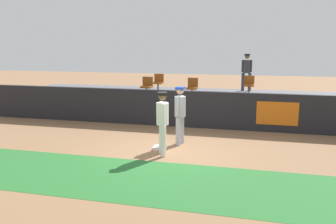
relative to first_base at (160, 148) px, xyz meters
name	(u,v)px	position (x,y,z in m)	size (l,w,h in m)	color
ground_plane	(167,151)	(0.26, -0.18, -0.04)	(60.00, 60.00, 0.00)	#846042
grass_foreground_strip	(141,179)	(0.26, -2.62, -0.04)	(18.00, 2.80, 0.01)	#26662B
first_base	(160,148)	(0.00, 0.00, 0.00)	(0.40, 0.40, 0.08)	white
player_fielder_home	(163,119)	(0.24, -0.56, 1.04)	(0.47, 0.60, 1.87)	white
player_runner_visitor	(180,111)	(0.48, 0.70, 1.06)	(0.40, 0.53, 1.89)	#9EA3AD
field_wall	(189,109)	(0.28, 3.28, 0.68)	(18.00, 0.26, 1.45)	black
bleacher_platform	(199,105)	(0.26, 5.85, 0.45)	(18.00, 4.80, 0.99)	#59595E
seat_front_left	(147,85)	(-1.93, 4.72, 1.42)	(0.48, 0.44, 0.84)	#4C4C51
seat_back_left	(158,81)	(-1.92, 6.52, 1.42)	(0.47, 0.44, 0.84)	#4C4C51
seat_front_center	(192,86)	(0.12, 4.72, 1.42)	(0.45, 0.44, 0.84)	#4C4C51
seat_back_right	(249,84)	(2.46, 6.52, 1.42)	(0.47, 0.44, 0.84)	#4C4C51
spectator_hooded	(247,70)	(2.29, 7.55, 2.00)	(0.51, 0.37, 1.82)	#33384C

